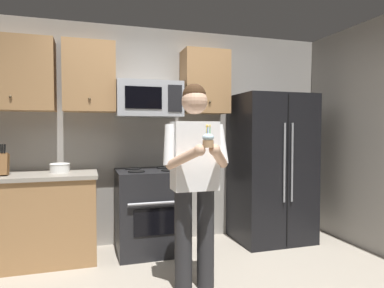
{
  "coord_description": "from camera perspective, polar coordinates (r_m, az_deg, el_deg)",
  "views": [
    {
      "loc": [
        -0.81,
        -2.39,
        1.37
      ],
      "look_at": [
        0.02,
        0.35,
        1.25
      ],
      "focal_mm": 31.64,
      "sensor_mm": 36.0,
      "label": 1
    }
  ],
  "objects": [
    {
      "name": "person",
      "position": [
        2.88,
        0.5,
        -5.08
      ],
      "size": [
        0.6,
        0.48,
        1.76
      ],
      "color": "#262628",
      "rests_on": "ground"
    },
    {
      "name": "counter_left",
      "position": [
        3.93,
        -26.37,
        -11.23
      ],
      "size": [
        1.44,
        0.66,
        0.92
      ],
      "color": "#9E7247",
      "rests_on": "ground"
    },
    {
      "name": "bowl_large_white",
      "position": [
        3.84,
        -21.4,
        -3.74
      ],
      "size": [
        0.21,
        0.21,
        0.1
      ],
      "color": "white",
      "rests_on": "counter_left"
    },
    {
      "name": "wall_back",
      "position": [
        4.22,
        -5.89,
        1.42
      ],
      "size": [
        4.4,
        0.1,
        2.6
      ],
      "primitive_type": "cube",
      "color": "gray",
      "rests_on": "ground"
    },
    {
      "name": "refrigerator",
      "position": [
        4.32,
        13.2,
        -3.92
      ],
      "size": [
        0.9,
        0.75,
        1.8
      ],
      "color": "black",
      "rests_on": "ground"
    },
    {
      "name": "oven_range",
      "position": [
        3.91,
        -6.91,
        -11.06
      ],
      "size": [
        0.76,
        0.7,
        0.93
      ],
      "color": "black",
      "rests_on": "ground"
    },
    {
      "name": "microwave",
      "position": [
        3.94,
        -7.31,
        7.47
      ],
      "size": [
        0.74,
        0.41,
        0.4
      ],
      "color": "#9EA0A5"
    },
    {
      "name": "cabinet_row_upper",
      "position": [
        3.96,
        -15.83,
        10.72
      ],
      "size": [
        2.78,
        0.36,
        0.76
      ],
      "color": "#9E7247"
    },
    {
      "name": "cupcake",
      "position": [
        2.54,
        2.73,
        0.67
      ],
      "size": [
        0.09,
        0.09,
        0.17
      ],
      "color": "#A87F56"
    }
  ]
}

